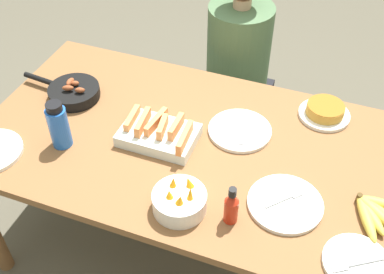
# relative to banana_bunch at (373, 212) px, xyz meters

# --- Properties ---
(ground_plane) EXTENTS (14.00, 14.00, 0.00)m
(ground_plane) POSITION_rel_banana_bunch_xyz_m (-0.71, 0.12, -0.75)
(ground_plane) COLOR #565142
(dining_table) EXTENTS (1.73, 0.96, 0.73)m
(dining_table) POSITION_rel_banana_bunch_xyz_m (-0.71, 0.12, -0.11)
(dining_table) COLOR brown
(dining_table) RESTS_ON ground_plane
(banana_bunch) EXTENTS (0.17, 0.20, 0.04)m
(banana_bunch) POSITION_rel_banana_bunch_xyz_m (0.00, 0.00, 0.00)
(banana_bunch) COLOR gold
(banana_bunch) RESTS_ON dining_table
(melon_tray) EXTENTS (0.30, 0.20, 0.10)m
(melon_tray) POSITION_rel_banana_bunch_xyz_m (-0.84, 0.09, 0.02)
(melon_tray) COLOR silver
(melon_tray) RESTS_ON dining_table
(skillet) EXTENTS (0.38, 0.23, 0.08)m
(skillet) POSITION_rel_banana_bunch_xyz_m (-1.30, 0.21, 0.01)
(skillet) COLOR black
(skillet) RESTS_ON dining_table
(frittata_plate_center) EXTENTS (0.22, 0.22, 0.06)m
(frittata_plate_center) POSITION_rel_banana_bunch_xyz_m (-0.24, 0.47, 0.01)
(frittata_plate_center) COLOR silver
(frittata_plate_center) RESTS_ON dining_table
(empty_plate_near_front) EXTENTS (0.27, 0.27, 0.02)m
(empty_plate_near_front) POSITION_rel_banana_bunch_xyz_m (-0.29, -0.06, -0.01)
(empty_plate_near_front) COLOR silver
(empty_plate_near_front) RESTS_ON dining_table
(empty_plate_far_left) EXTENTS (0.26, 0.26, 0.02)m
(empty_plate_far_left) POSITION_rel_banana_bunch_xyz_m (-0.55, 0.25, -0.01)
(empty_plate_far_left) COLOR silver
(empty_plate_far_left) RESTS_ON dining_table
(empty_plate_far_right) EXTENTS (0.22, 0.22, 0.02)m
(empty_plate_far_right) POSITION_rel_banana_bunch_xyz_m (-0.03, -0.22, -0.01)
(empty_plate_far_right) COLOR silver
(empty_plate_far_right) RESTS_ON dining_table
(fruit_bowl_mango) EXTENTS (0.19, 0.19, 0.12)m
(fruit_bowl_mango) POSITION_rel_banana_bunch_xyz_m (-0.63, -0.20, 0.02)
(fruit_bowl_mango) COLOR silver
(fruit_bowl_mango) RESTS_ON dining_table
(water_bottle) EXTENTS (0.08, 0.08, 0.20)m
(water_bottle) POSITION_rel_banana_bunch_xyz_m (-1.19, -0.07, 0.08)
(water_bottle) COLOR blue
(water_bottle) RESTS_ON dining_table
(hot_sauce_bottle) EXTENTS (0.05, 0.05, 0.16)m
(hot_sauce_bottle) POSITION_rel_banana_bunch_xyz_m (-0.45, -0.19, 0.05)
(hot_sauce_bottle) COLOR #B72814
(hot_sauce_bottle) RESTS_ON dining_table
(person_figure) EXTENTS (0.36, 0.36, 1.19)m
(person_figure) POSITION_rel_banana_bunch_xyz_m (-0.74, 0.87, -0.26)
(person_figure) COLOR black
(person_figure) RESTS_ON ground_plane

